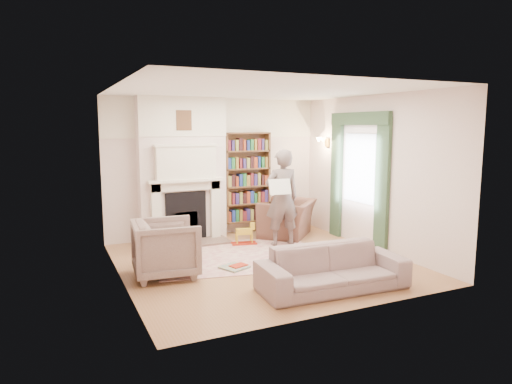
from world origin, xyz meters
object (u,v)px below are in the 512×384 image
armchair_left (166,248)px  rocking_horse (244,234)px  bookcase (247,177)px  sofa (333,268)px  armchair_reading (287,218)px  paraffin_heater (154,236)px  coffee_table (346,259)px  man_reading (282,198)px

armchair_left → rocking_horse: size_ratio=1.97×
bookcase → sofa: (-0.31, -3.66, -0.87)m
armchair_reading → paraffin_heater: 2.75m
coffee_table → armchair_reading: bearing=88.2°
armchair_left → man_reading: size_ratio=0.52×
armchair_reading → rocking_horse: (-1.09, -0.29, -0.16)m
man_reading → coffee_table: (0.12, -1.89, -0.68)m
armchair_reading → man_reading: size_ratio=0.62×
armchair_reading → sofa: size_ratio=0.55×
sofa → rocking_horse: sofa is taller
armchair_reading → rocking_horse: bearing=-30.7°
sofa → bookcase: bearing=88.6°
rocking_horse → armchair_reading: bearing=27.4°
armchair_reading → coffee_table: armchair_reading is taller
bookcase → armchair_reading: bookcase is taller
armchair_reading → coffee_table: bearing=37.0°
sofa → paraffin_heater: (-1.82, 2.98, -0.03)m
paraffin_heater → armchair_left: bearing=-95.0°
armchair_left → coffee_table: (2.55, -1.01, -0.20)m
bookcase → paraffin_heater: bearing=-162.2°
armchair_left → armchair_reading: bearing=-57.6°
bookcase → coffee_table: size_ratio=2.64×
armchair_reading → man_reading: 0.92m
bookcase → sofa: bearing=-94.9°
bookcase → rocking_horse: 1.43m
armchair_reading → man_reading: man_reading is taller
armchair_reading → coffee_table: size_ratio=1.62×
armchair_left → coffee_table: 2.75m
bookcase → armchair_left: size_ratio=1.96×
bookcase → armchair_reading: bearing=-46.6°
paraffin_heater → man_reading: bearing=-13.9°
coffee_table → sofa: bearing=-133.5°
bookcase → rocking_horse: size_ratio=3.85×
sofa → man_reading: (0.48, 2.41, 0.61)m
coffee_table → bookcase: bearing=101.0°
armchair_left → man_reading: bearing=-64.9°
coffee_table → rocking_horse: 2.33m
armchair_left → rocking_horse: 2.15m
rocking_horse → bookcase: bearing=76.1°
bookcase → coffee_table: bearing=-84.8°
bookcase → rocking_horse: bookcase is taller
paraffin_heater → rocking_horse: (1.66, -0.26, -0.06)m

